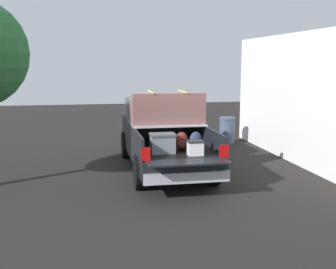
% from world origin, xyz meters
% --- Properties ---
extents(ground_plane, '(40.00, 40.00, 0.00)m').
position_xyz_m(ground_plane, '(0.00, 0.00, 0.00)').
color(ground_plane, black).
extents(pickup_truck, '(6.05, 2.06, 2.23)m').
position_xyz_m(pickup_truck, '(0.37, 0.00, 0.97)').
color(pickup_truck, black).
rests_on(pickup_truck, ground_plane).
extents(building_facade, '(8.73, 0.36, 3.85)m').
position_xyz_m(building_facade, '(0.25, -4.12, 1.93)').
color(building_facade, white).
rests_on(building_facade, ground_plane).
extents(trash_can, '(0.60, 0.60, 0.98)m').
position_xyz_m(trash_can, '(3.50, -3.03, 0.50)').
color(trash_can, '#3F4C66').
rests_on(trash_can, ground_plane).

